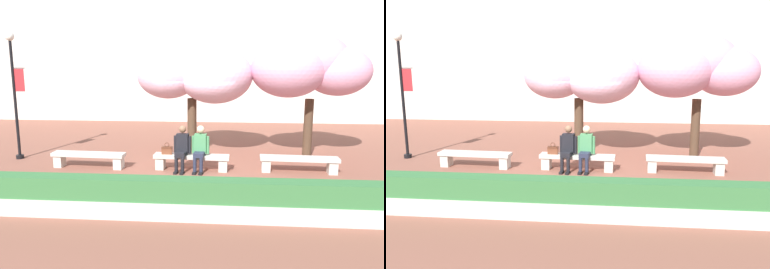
{
  "view_description": "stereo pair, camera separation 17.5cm",
  "coord_description": "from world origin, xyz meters",
  "views": [
    {
      "loc": [
        0.88,
        -10.35,
        3.01
      ],
      "look_at": [
        0.0,
        0.2,
        1.0
      ],
      "focal_mm": 35.0,
      "sensor_mm": 36.0,
      "label": 1
    },
    {
      "loc": [
        1.05,
        -10.33,
        3.01
      ],
      "look_at": [
        0.0,
        0.2,
        1.0
      ],
      "focal_mm": 35.0,
      "sensor_mm": 36.0,
      "label": 2
    }
  ],
  "objects": [
    {
      "name": "person_seated_left",
      "position": [
        -0.27,
        -0.05,
        0.7
      ],
      "size": [
        0.51,
        0.71,
        1.29
      ],
      "color": "black",
      "rests_on": "ground"
    },
    {
      "name": "planter_hedge_foreground",
      "position": [
        0.0,
        -3.39,
        0.39
      ],
      "size": [
        12.34,
        0.5,
        0.8
      ],
      "color": "#BCB7AD",
      "rests_on": "ground"
    },
    {
      "name": "building_facade",
      "position": [
        0.0,
        11.01,
        3.82
      ],
      "size": [
        28.0,
        4.0,
        7.64
      ],
      "primitive_type": "cube",
      "color": "beige",
      "rests_on": "ground"
    },
    {
      "name": "ground_plane",
      "position": [
        0.0,
        0.0,
        0.0
      ],
      "size": [
        100.0,
        100.0,
        0.0
      ],
      "primitive_type": "plane",
      "color": "brown"
    },
    {
      "name": "stone_bench_west_end",
      "position": [
        -3.02,
        0.0,
        0.31
      ],
      "size": [
        2.17,
        0.52,
        0.45
      ],
      "color": "#BCB7AD",
      "rests_on": "ground"
    },
    {
      "name": "cherry_tree_main",
      "position": [
        -0.01,
        1.8,
        2.72
      ],
      "size": [
        3.71,
        2.5,
        3.79
      ],
      "color": "#473323",
      "rests_on": "ground"
    },
    {
      "name": "lamp_post_with_banner",
      "position": [
        -5.61,
        0.86,
        2.38
      ],
      "size": [
        0.54,
        0.28,
        3.97
      ],
      "color": "black",
      "rests_on": "ground"
    },
    {
      "name": "handbag",
      "position": [
        -0.71,
        0.02,
        0.58
      ],
      "size": [
        0.3,
        0.15,
        0.34
      ],
      "color": "brown",
      "rests_on": "stone_bench_near_west"
    },
    {
      "name": "stone_bench_near_west",
      "position": [
        0.0,
        0.0,
        0.31
      ],
      "size": [
        2.17,
        0.52,
        0.45
      ],
      "color": "#BCB7AD",
      "rests_on": "ground"
    },
    {
      "name": "person_seated_right",
      "position": [
        0.25,
        -0.05,
        0.7
      ],
      "size": [
        0.51,
        0.71,
        1.29
      ],
      "color": "black",
      "rests_on": "ground"
    },
    {
      "name": "cherry_tree_secondary",
      "position": [
        3.51,
        1.66,
        2.9
      ],
      "size": [
        3.67,
        2.43,
        3.95
      ],
      "color": "#473323",
      "rests_on": "ground"
    },
    {
      "name": "stone_bench_center",
      "position": [
        3.02,
        0.0,
        0.31
      ],
      "size": [
        2.17,
        0.52,
        0.45
      ],
      "color": "#BCB7AD",
      "rests_on": "ground"
    }
  ]
}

